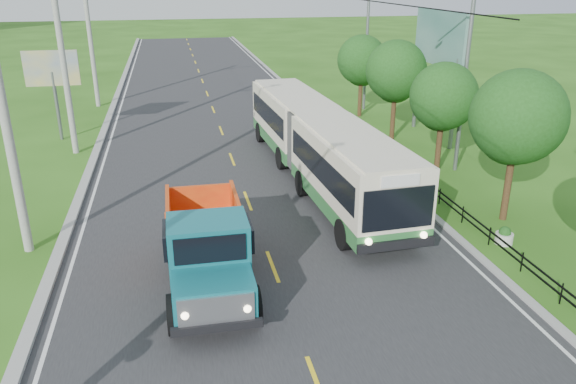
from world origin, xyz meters
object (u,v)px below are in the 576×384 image
object	(u,v)px
tree_fifth	(396,74)
streetlight_far	(365,40)
tree_fourth	(443,100)
planter_far	(362,127)
planter_near	(504,236)
billboard_right	(439,46)
planter_mid	(414,167)
pole_near	(4,110)
pole_far	(90,36)
tree_third	(516,121)
billboard_left	(52,74)
pole_mid	(64,59)
bus	(319,141)
dump_truck	(207,243)
tree_back	(362,62)
streetlight_mid	(463,72)

from	to	relation	value
tree_fifth	streetlight_far	distance (m)	7.97
tree_fourth	planter_far	bearing A→B (deg)	99.08
streetlight_far	planter_far	xyz separation A→B (m)	(-2.04, -6.00, -4.62)
planter_near	billboard_right	xyz separation A→B (m)	(3.70, 14.00, 5.06)
planter_mid	pole_near	bearing A→B (deg)	-163.48
pole_far	planter_near	distance (m)	32.19
tree_fifth	tree_third	bearing A→B (deg)	-90.00
pole_far	billboard_left	distance (m)	9.17
pole_mid	planter_mid	xyz separation A→B (m)	(16.86, -7.00, -4.81)
planter_far	bus	world-z (taller)	bus
streetlight_far	planter_near	distance (m)	22.57
streetlight_far	tree_fifth	bearing A→B (deg)	-95.71
bus	dump_truck	bearing A→B (deg)	-126.58
pole_near	planter_mid	world-z (taller)	pole_near
tree_third	planter_mid	xyz separation A→B (m)	(-1.26, 5.86, -3.70)
tree_fourth	planter_near	size ratio (longest dim) A/B	8.06
bus	billboard_right	bearing A→B (deg)	32.57
tree_fifth	streetlight_far	size ratio (longest dim) A/B	0.64
pole_mid	planter_near	bearing A→B (deg)	-41.65
streetlight_far	billboard_left	distance (m)	20.56
pole_far	tree_back	distance (m)	19.43
tree_third	streetlight_far	distance (m)	19.90
streetlight_mid	billboard_left	xyz separation A→B (m)	(-20.14, 10.00, -1.04)
tree_fourth	billboard_right	xyz separation A→B (m)	(2.44, 5.86, 1.76)
pole_mid	planter_near	distance (m)	23.08
planter_mid	billboard_left	size ratio (longest dim) A/B	0.13
billboard_left	dump_truck	bearing A→B (deg)	-68.83
pole_near	tree_fifth	distance (m)	21.31
planter_near	pole_far	bearing A→B (deg)	121.99
tree_third	tree_fifth	bearing A→B (deg)	90.00
tree_fifth	dump_truck	xyz separation A→B (m)	(-12.04, -15.02, -2.32)
planter_near	billboard_right	size ratio (longest dim) A/B	0.09
tree_fourth	tree_third	bearing A→B (deg)	-90.00
tree_fifth	planter_far	distance (m)	4.21
pole_mid	streetlight_far	bearing A→B (deg)	20.32
tree_third	streetlight_far	xyz separation A→B (m)	(0.79, 19.86, 0.92)
streetlight_far	planter_far	distance (m)	7.84
planter_mid	pole_far	bearing A→B (deg)	131.59
billboard_left	pole_near	bearing A→B (deg)	-85.28
billboard_left	dump_truck	distance (m)	20.38
pole_mid	pole_far	world-z (taller)	same
pole_near	dump_truck	world-z (taller)	pole_near
planter_far	dump_truck	xyz separation A→B (m)	(-10.79, -16.88, 1.24)
tree_fourth	dump_truck	world-z (taller)	tree_fourth
pole_far	dump_truck	size ratio (longest dim) A/B	1.55
streetlight_mid	bus	size ratio (longest dim) A/B	0.52
planter_near	dump_truck	bearing A→B (deg)	-175.35
planter_mid	dump_truck	size ratio (longest dim) A/B	0.10
pole_mid	tree_fourth	size ratio (longest dim) A/B	1.85
tree_fourth	planter_near	world-z (taller)	tree_fourth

